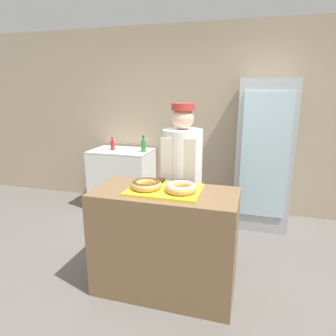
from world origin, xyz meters
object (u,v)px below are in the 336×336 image
at_px(bottle_green, 143,146).
at_px(bottle_red, 113,145).
at_px(donut_chocolate_glaze, 146,184).
at_px(donut_light_glaze, 181,187).
at_px(beverage_fridge, 264,154).
at_px(brownie_back_left, 160,180).
at_px(brownie_back_right, 181,182).
at_px(baker_person, 182,181).
at_px(serving_tray, 165,190).
at_px(chest_freezer, 122,179).

bearing_deg(bottle_green, bottle_red, 179.72).
height_order(donut_chocolate_glaze, donut_light_glaze, same).
xyz_separation_m(beverage_fridge, bottle_green, (-1.68, -0.04, 0.04)).
distance_m(brownie_back_left, brownie_back_right, 0.19).
xyz_separation_m(baker_person, bottle_green, (-0.85, 1.13, 0.13)).
xyz_separation_m(baker_person, beverage_fridge, (0.83, 1.16, 0.10)).
xyz_separation_m(beverage_fridge, bottle_red, (-2.18, -0.03, 0.02)).
bearing_deg(serving_tray, bottle_green, 116.23).
distance_m(donut_chocolate_glaze, bottle_red, 2.11).
bearing_deg(bottle_green, donut_chocolate_glaze, -68.48).
bearing_deg(bottle_green, brownie_back_left, -64.20).
bearing_deg(donut_chocolate_glaze, donut_light_glaze, 0.00).
height_order(donut_light_glaze, bottle_green, bottle_green).
relative_size(brownie_back_right, bottle_red, 0.42).
bearing_deg(bottle_green, beverage_fridge, 1.21).
bearing_deg(serving_tray, donut_chocolate_glaze, -165.11).
xyz_separation_m(serving_tray, brownie_back_right, (0.10, 0.17, 0.03)).
bearing_deg(beverage_fridge, chest_freezer, 179.82).
relative_size(donut_light_glaze, brownie_back_left, 3.29).
height_order(brownie_back_right, chest_freezer, brownie_back_right).
bearing_deg(bottle_red, brownie_back_right, -47.01).
xyz_separation_m(serving_tray, bottle_red, (-1.34, 1.71, 0.02)).
relative_size(donut_light_glaze, bottle_green, 1.11).
distance_m(serving_tray, baker_person, 0.58).
height_order(brownie_back_left, baker_person, baker_person).
xyz_separation_m(serving_tray, bottle_green, (-0.84, 1.70, 0.04)).
bearing_deg(donut_light_glaze, serving_tray, 165.11).
relative_size(donut_chocolate_glaze, beverage_fridge, 0.14).
distance_m(donut_chocolate_glaze, baker_person, 0.65).
xyz_separation_m(serving_tray, beverage_fridge, (0.84, 1.74, 0.00)).
distance_m(chest_freezer, bottle_red, 0.54).
height_order(donut_chocolate_glaze, brownie_back_right, donut_chocolate_glaze).
xyz_separation_m(brownie_back_left, beverage_fridge, (0.94, 1.57, -0.03)).
height_order(donut_chocolate_glaze, beverage_fridge, beverage_fridge).
height_order(serving_tray, beverage_fridge, beverage_fridge).
height_order(serving_tray, baker_person, baker_person).
xyz_separation_m(donut_chocolate_glaze, chest_freezer, (-1.06, 1.79, -0.55)).
bearing_deg(brownie_back_left, bottle_red, 128.85).
distance_m(brownie_back_left, bottle_green, 1.71).
height_order(brownie_back_left, brownie_back_right, same).
bearing_deg(brownie_back_right, donut_light_glaze, -75.40).
xyz_separation_m(brownie_back_left, bottle_green, (-0.74, 1.54, 0.01)).
bearing_deg(baker_person, serving_tray, -91.28).
relative_size(donut_chocolate_glaze, bottle_red, 1.38).
distance_m(serving_tray, brownie_back_right, 0.20).
xyz_separation_m(donut_chocolate_glaze, bottle_green, (-0.69, 1.74, -0.01)).
bearing_deg(chest_freezer, bottle_red, -161.61).
bearing_deg(bottle_red, beverage_fridge, 0.87).
xyz_separation_m(brownie_back_right, baker_person, (-0.08, 0.41, -0.12)).
bearing_deg(serving_tray, brownie_back_right, 59.97).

